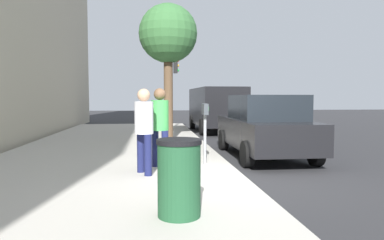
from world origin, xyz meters
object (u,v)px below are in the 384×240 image
(pedestrian_at_meter, at_px, (160,121))
(trash_bin, at_px, (179,178))
(pedestrian_bystander, at_px, (144,124))
(street_tree, at_px, (168,36))
(parked_van_far, at_px, (216,107))
(parking_meter, at_px, (205,121))
(parked_sedan_near, at_px, (264,126))
(traffic_signal, at_px, (174,80))

(pedestrian_at_meter, distance_m, trash_bin, 3.21)
(pedestrian_bystander, relative_size, street_tree, 0.36)
(parked_van_far, xyz_separation_m, trash_bin, (-12.66, 2.82, -0.60))
(parking_meter, relative_size, street_tree, 0.29)
(pedestrian_at_meter, height_order, street_tree, street_tree)
(parked_sedan_near, distance_m, trash_bin, 5.79)
(street_tree, bearing_deg, traffic_signal, -5.75)
(pedestrian_bystander, bearing_deg, traffic_signal, 58.78)
(pedestrian_at_meter, xyz_separation_m, parked_sedan_near, (1.89, -3.00, -0.29))
(parked_sedan_near, bearing_deg, street_tree, 41.48)
(pedestrian_at_meter, xyz_separation_m, parked_van_far, (9.51, -3.00, 0.07))
(parking_meter, distance_m, parked_sedan_near, 2.49)
(parking_meter, height_order, trash_bin, parking_meter)
(parked_sedan_near, relative_size, trash_bin, 4.37)
(street_tree, xyz_separation_m, trash_bin, (-7.97, 0.24, -3.23))
(parking_meter, distance_m, parked_van_far, 9.35)
(parking_meter, height_order, parked_sedan_near, parked_sedan_near)
(pedestrian_bystander, relative_size, traffic_signal, 0.48)
(traffic_signal, bearing_deg, trash_bin, 176.74)
(pedestrian_at_meter, distance_m, parked_sedan_near, 3.56)
(parking_meter, bearing_deg, traffic_signal, 0.91)
(street_tree, distance_m, trash_bin, 8.61)
(parked_sedan_near, xyz_separation_m, traffic_signal, (7.83, 2.09, 1.68))
(pedestrian_bystander, relative_size, parked_van_far, 0.33)
(parking_meter, xyz_separation_m, pedestrian_at_meter, (-0.36, 1.06, 0.02))
(pedestrian_at_meter, relative_size, street_tree, 0.36)
(parked_sedan_near, bearing_deg, parking_meter, 128.26)
(pedestrian_bystander, height_order, parked_sedan_near, pedestrian_bystander)
(parking_meter, height_order, parked_van_far, parked_van_far)
(parking_meter, distance_m, trash_bin, 3.67)
(parking_meter, distance_m, street_tree, 5.26)
(parked_sedan_near, height_order, traffic_signal, traffic_signal)
(pedestrian_at_meter, xyz_separation_m, traffic_signal, (9.72, -0.91, 1.39))
(parked_van_far, bearing_deg, trash_bin, 167.43)
(parking_meter, height_order, traffic_signal, traffic_signal)
(pedestrian_at_meter, distance_m, parked_van_far, 9.97)
(parking_meter, distance_m, pedestrian_bystander, 1.68)
(parking_meter, distance_m, traffic_signal, 9.47)
(pedestrian_at_meter, relative_size, parked_sedan_near, 0.40)
(pedestrian_bystander, bearing_deg, parking_meter, 9.68)
(parking_meter, bearing_deg, parked_van_far, -11.99)
(parking_meter, height_order, pedestrian_at_meter, pedestrian_at_meter)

